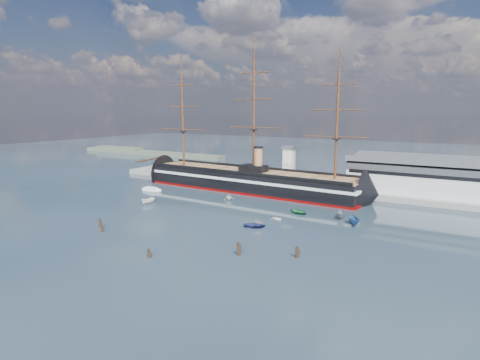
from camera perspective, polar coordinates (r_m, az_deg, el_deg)
The scene contains 19 objects.
ground at distance 136.09m, azimuth 0.14°, elevation -3.32°, with size 600.00×600.00×0.00m, color #16252F.
quay at distance 163.71m, azimuth 9.58°, elevation -1.17°, with size 180.00×18.00×2.00m, color slate.
warehouse at distance 156.26m, azimuth 26.87°, elevation 0.31°, with size 63.00×21.00×11.60m.
quay_tower at distance 161.98m, azimuth 6.99°, elevation 2.27°, with size 5.00×5.00×15.00m.
shoreline at distance 295.28m, azimuth -14.01°, elevation 3.92°, with size 120.00×10.00×4.00m.
warship at distance 157.06m, azimuth 0.74°, elevation -0.01°, with size 113.29×21.02×53.94m.
sailboat at distance 159.67m, azimuth -12.46°, elevation -1.28°, with size 7.61×2.79×11.93m.
motorboat_a at distance 138.64m, azimuth -12.93°, elevation -3.33°, with size 6.15×2.25×2.46m, color white.
motorboat_b at distance 108.82m, azimuth 2.14°, elevation -6.77°, with size 3.69×1.47×1.72m, color navy.
motorboat_c at distance 120.95m, azimuth 14.17°, elevation -5.35°, with size 6.35×2.33×2.54m, color slate.
motorboat_d at distance 140.88m, azimuth -1.59°, elevation -2.86°, with size 6.62×2.87×2.43m, color white.
motorboat_e at distance 115.97m, azimuth 5.35°, elevation -5.74°, with size 2.56×1.02×1.19m, color white.
motorboat_f at distance 114.99m, azimuth 15.93°, elevation -6.23°, with size 7.23×2.65×2.89m, color #2B568A.
motorboat_g at distance 124.03m, azimuth 8.37°, elevation -4.76°, with size 3.73×1.49×1.74m, color #1F6339.
piling_near_left at distance 115.35m, azimuth -19.27°, elevation -6.37°, with size 0.64×0.64×3.17m, color black.
piling_near_mid at distance 89.96m, azimuth -12.81°, elevation -10.69°, with size 0.64×0.64×2.61m, color black.
piling_near_right at distance 89.04m, azimuth -0.25°, elevation -10.65°, with size 0.64×0.64×3.70m, color black.
piling_far_right at distance 88.55m, azimuth 8.07°, elevation -10.88°, with size 0.64×0.64×3.21m, color black.
piling_extra at distance 111.01m, azimuth -19.00°, elevation -6.99°, with size 0.64×0.64×2.49m, color black.
Camera 1 is at (66.96, -74.22, 31.49)m, focal length 30.00 mm.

